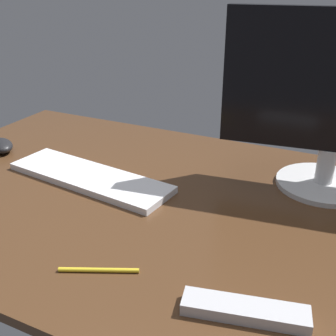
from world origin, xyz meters
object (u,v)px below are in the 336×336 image
at_px(keyboard, 89,177).
at_px(pen, 99,270).
at_px(tv_remote, 245,310).
at_px(computer_mouse, 1,146).

height_order(keyboard, pen, keyboard).
relative_size(tv_remote, pen, 1.37).
height_order(computer_mouse, pen, computer_mouse).
bearing_deg(pen, tv_remote, -22.11).
xyz_separation_m(keyboard, pen, (0.22, -0.28, -0.00)).
distance_m(keyboard, pen, 0.36).
bearing_deg(tv_remote, keyboard, 137.44).
distance_m(tv_remote, pen, 0.26).
xyz_separation_m(computer_mouse, pen, (0.56, -0.33, -0.01)).
bearing_deg(keyboard, tv_remote, -23.02).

